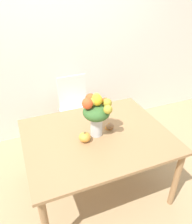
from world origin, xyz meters
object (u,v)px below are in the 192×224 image
object	(u,v)px
turkey_figurine	(109,126)
pumpkin	(85,137)
dining_chair_near_window	(76,109)
flower_vase	(96,111)

from	to	relation	value
turkey_figurine	pumpkin	bearing A→B (deg)	-162.08
turkey_figurine	dining_chair_near_window	size ratio (longest dim) A/B	0.12
flower_vase	dining_chair_near_window	world-z (taller)	flower_vase
pumpkin	turkey_figurine	distance (m)	0.31
pumpkin	flower_vase	bearing A→B (deg)	23.09
dining_chair_near_window	pumpkin	bearing A→B (deg)	-104.07
dining_chair_near_window	flower_vase	bearing A→B (deg)	-96.52
pumpkin	turkey_figurine	size ratio (longest dim) A/B	1.01
dining_chair_near_window	turkey_figurine	bearing A→B (deg)	-86.51
flower_vase	pumpkin	world-z (taller)	flower_vase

